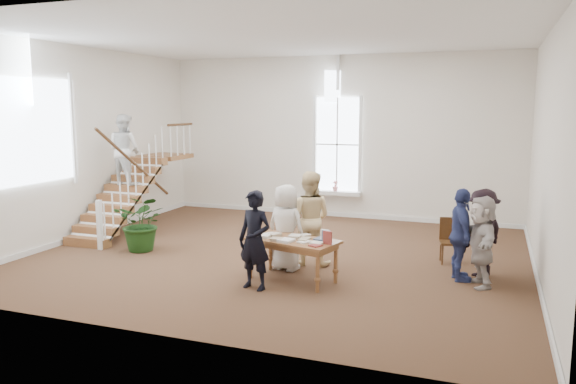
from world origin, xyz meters
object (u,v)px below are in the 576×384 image
at_px(police_officer, 255,240).
at_px(woman_cluster_a, 461,235).
at_px(library_table, 293,244).
at_px(elderly_woman, 286,227).
at_px(side_chair, 450,238).
at_px(woman_cluster_b, 482,233).
at_px(person_yellow, 309,218).
at_px(woman_cluster_c, 481,241).
at_px(floor_plant, 143,223).

bearing_deg(police_officer, woman_cluster_a, 39.60).
xyz_separation_m(library_table, elderly_woman, (-0.35, 0.60, 0.15)).
distance_m(police_officer, side_chair, 4.17).
bearing_deg(woman_cluster_b, elderly_woman, -44.72).
distance_m(woman_cluster_b, side_chair, 1.00).
bearing_deg(woman_cluster_b, person_yellow, -51.98).
xyz_separation_m(person_yellow, woman_cluster_c, (3.23, -0.25, -0.13)).
bearing_deg(woman_cluster_c, person_yellow, -112.99).
distance_m(library_table, side_chair, 3.39).
height_order(woman_cluster_b, side_chair, woman_cluster_b).
height_order(elderly_woman, woman_cluster_a, woman_cluster_a).
bearing_deg(floor_plant, person_yellow, 3.68).
distance_m(elderly_woman, woman_cluster_a, 3.20).
bearing_deg(person_yellow, woman_cluster_a, 173.91).
xyz_separation_m(floor_plant, side_chair, (6.31, 1.36, -0.12)).
height_order(police_officer, floor_plant, police_officer).
xyz_separation_m(woman_cluster_a, woman_cluster_b, (0.35, 0.45, -0.03)).
relative_size(person_yellow, woman_cluster_c, 1.17).
xyz_separation_m(police_officer, woman_cluster_c, (3.63, 1.50, -0.06)).
bearing_deg(elderly_woman, woman_cluster_b, -152.92).
xyz_separation_m(woman_cluster_a, floor_plant, (-6.58, -0.18, -0.22)).
height_order(library_table, police_officer, police_officer).
distance_m(woman_cluster_b, woman_cluster_c, 0.65).
bearing_deg(woman_cluster_a, person_yellow, 72.22).
bearing_deg(side_chair, elderly_woman, -162.68).
xyz_separation_m(library_table, person_yellow, (-0.05, 1.10, 0.25)).
relative_size(woman_cluster_b, woman_cluster_c, 1.02).
xyz_separation_m(person_yellow, side_chair, (2.61, 1.12, -0.44)).
relative_size(woman_cluster_a, woman_cluster_c, 1.05).
distance_m(woman_cluster_a, floor_plant, 6.58).
relative_size(library_table, police_officer, 1.04).
bearing_deg(floor_plant, woman_cluster_a, 1.59).
height_order(police_officer, person_yellow, person_yellow).
height_order(library_table, side_chair, side_chair).
relative_size(woman_cluster_a, floor_plant, 1.36).
distance_m(police_officer, woman_cluster_c, 3.92).
xyz_separation_m(person_yellow, woman_cluster_a, (2.87, -0.05, -0.09)).
bearing_deg(woman_cluster_c, side_chair, -174.25).
distance_m(woman_cluster_b, floor_plant, 6.96).
distance_m(police_officer, elderly_woman, 1.25).
xyz_separation_m(person_yellow, floor_plant, (-3.70, -0.24, -0.31)).
relative_size(woman_cluster_a, woman_cluster_b, 1.03).
distance_m(elderly_woman, woman_cluster_c, 3.54).
bearing_deg(police_officer, woman_cluster_c, 34.62).
xyz_separation_m(woman_cluster_a, woman_cluster_c, (0.35, -0.20, -0.04)).
height_order(library_table, woman_cluster_c, woman_cluster_c).
bearing_deg(police_officer, person_yellow, 89.35).
bearing_deg(woman_cluster_a, police_officer, 100.69).
distance_m(person_yellow, woman_cluster_b, 3.25).
distance_m(elderly_woman, floor_plant, 3.42).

